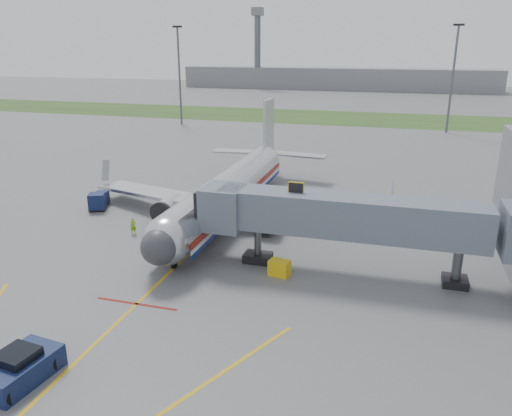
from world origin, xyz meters
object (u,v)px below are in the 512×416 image
(airliner, at_px, (229,191))
(belt_loader, at_px, (209,206))
(ramp_worker, at_px, (133,226))
(pushback_tug, at_px, (19,368))

(airliner, height_order, belt_loader, airliner)
(belt_loader, height_order, ramp_worker, belt_loader)
(pushback_tug, bearing_deg, belt_loader, 91.27)
(pushback_tug, relative_size, ramp_worker, 2.84)
(airliner, relative_size, pushback_tug, 8.10)
(pushback_tug, distance_m, ramp_worker, 21.21)
(airliner, relative_size, ramp_worker, 22.99)
(airliner, xyz_separation_m, pushback_tug, (-1.85, -28.15, -1.93))
(belt_loader, bearing_deg, ramp_worker, -117.33)
(airliner, bearing_deg, ramp_worker, -132.04)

